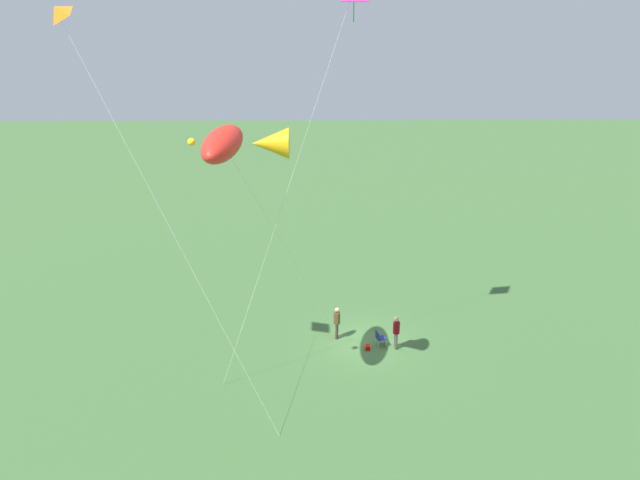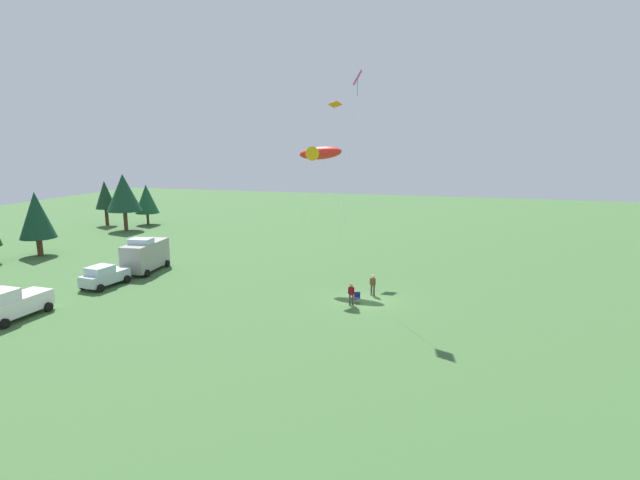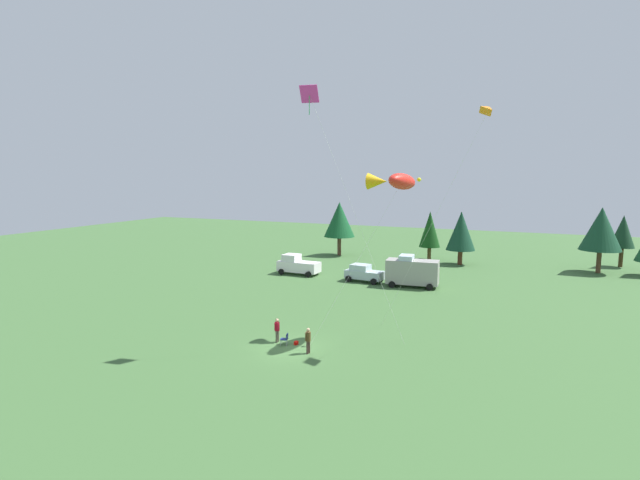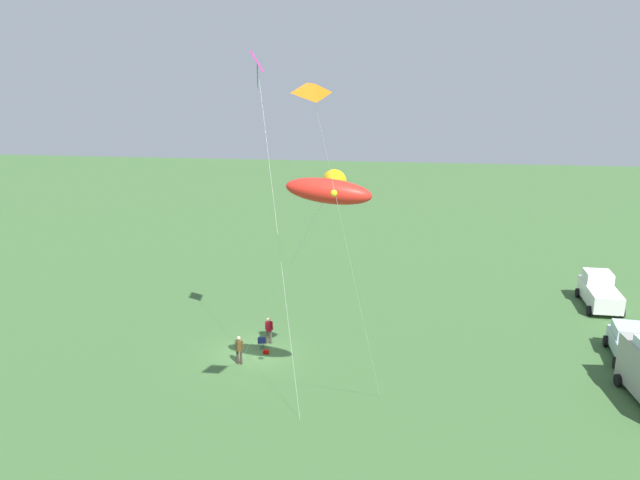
{
  "view_description": "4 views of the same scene",
  "coord_description": "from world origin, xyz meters",
  "px_view_note": "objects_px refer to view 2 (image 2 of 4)",
  "views": [
    {
      "loc": [
        2.84,
        28.87,
        15.52
      ],
      "look_at": [
        2.4,
        1.95,
        6.25
      ],
      "focal_mm": 35.0,
      "sensor_mm": 36.0,
      "label": 1
    },
    {
      "loc": [
        -37.16,
        -6.79,
        12.28
      ],
      "look_at": [
        0.9,
        3.91,
        4.48
      ],
      "focal_mm": 28.0,
      "sensor_mm": 36.0,
      "label": 2
    },
    {
      "loc": [
        14.89,
        -29.25,
        11.83
      ],
      "look_at": [
        -0.08,
        5.18,
        6.85
      ],
      "focal_mm": 28.0,
      "sensor_mm": 36.0,
      "label": 3
    },
    {
      "loc": [
        33.69,
        8.53,
        16.74
      ],
      "look_at": [
        2.45,
        4.49,
        7.95
      ],
      "focal_mm": 35.0,
      "sensor_mm": 36.0,
      "label": 4
    }
  ],
  "objects_px": {
    "kite_large_fish": "(319,153)",
    "kite_delta_orange": "(334,104)",
    "kite_diamond_rainbow": "(357,85)",
    "person_spectator": "(351,293)",
    "car_silver_compact": "(104,276)",
    "truck_white_pickup": "(12,304)",
    "van_motorhome_grey": "(145,255)",
    "person_kite_flyer": "(373,283)",
    "backpack_on_grass": "(354,298)",
    "folding_chair": "(357,297)"
  },
  "relations": [
    {
      "from": "person_spectator",
      "to": "car_silver_compact",
      "type": "relative_size",
      "value": 0.4
    },
    {
      "from": "truck_white_pickup",
      "to": "kite_diamond_rainbow",
      "type": "relative_size",
      "value": 0.29
    },
    {
      "from": "kite_diamond_rainbow",
      "to": "kite_delta_orange",
      "type": "bearing_deg",
      "value": 22.67
    },
    {
      "from": "van_motorhome_grey",
      "to": "kite_delta_orange",
      "type": "bearing_deg",
      "value": 112.28
    },
    {
      "from": "truck_white_pickup",
      "to": "car_silver_compact",
      "type": "bearing_deg",
      "value": 177.12
    },
    {
      "from": "truck_white_pickup",
      "to": "kite_large_fish",
      "type": "bearing_deg",
      "value": 135.01
    },
    {
      "from": "person_spectator",
      "to": "van_motorhome_grey",
      "type": "xyz_separation_m",
      "value": [
        4.68,
        21.23,
        0.62
      ]
    },
    {
      "from": "truck_white_pickup",
      "to": "kite_diamond_rainbow",
      "type": "height_order",
      "value": "kite_diamond_rainbow"
    },
    {
      "from": "car_silver_compact",
      "to": "kite_delta_orange",
      "type": "xyz_separation_m",
      "value": [
        14.0,
        -16.83,
        14.95
      ]
    },
    {
      "from": "backpack_on_grass",
      "to": "person_spectator",
      "type": "bearing_deg",
      "value": -176.01
    },
    {
      "from": "backpack_on_grass",
      "to": "kite_large_fish",
      "type": "height_order",
      "value": "kite_large_fish"
    },
    {
      "from": "van_motorhome_grey",
      "to": "truck_white_pickup",
      "type": "bearing_deg",
      "value": -9.59
    },
    {
      "from": "person_kite_flyer",
      "to": "truck_white_pickup",
      "type": "distance_m",
      "value": 26.49
    },
    {
      "from": "car_silver_compact",
      "to": "kite_diamond_rainbow",
      "type": "relative_size",
      "value": 0.25
    },
    {
      "from": "backpack_on_grass",
      "to": "truck_white_pickup",
      "type": "distance_m",
      "value": 24.72
    },
    {
      "from": "van_motorhome_grey",
      "to": "kite_large_fish",
      "type": "xyz_separation_m",
      "value": [
        2.49,
        -16.64,
        9.66
      ]
    },
    {
      "from": "person_kite_flyer",
      "to": "folding_chair",
      "type": "height_order",
      "value": "person_kite_flyer"
    },
    {
      "from": "car_silver_compact",
      "to": "backpack_on_grass",
      "type": "bearing_deg",
      "value": 102.55
    },
    {
      "from": "truck_white_pickup",
      "to": "kite_delta_orange",
      "type": "distance_m",
      "value": 32.17
    },
    {
      "from": "backpack_on_grass",
      "to": "kite_delta_orange",
      "type": "bearing_deg",
      "value": 21.62
    },
    {
      "from": "car_silver_compact",
      "to": "kite_large_fish",
      "type": "height_order",
      "value": "kite_large_fish"
    },
    {
      "from": "kite_large_fish",
      "to": "van_motorhome_grey",
      "type": "bearing_deg",
      "value": 98.49
    },
    {
      "from": "kite_large_fish",
      "to": "kite_diamond_rainbow",
      "type": "height_order",
      "value": "kite_diamond_rainbow"
    },
    {
      "from": "van_motorhome_grey",
      "to": "kite_diamond_rainbow",
      "type": "bearing_deg",
      "value": 79.26
    },
    {
      "from": "backpack_on_grass",
      "to": "car_silver_compact",
      "type": "height_order",
      "value": "car_silver_compact"
    },
    {
      "from": "folding_chair",
      "to": "truck_white_pickup",
      "type": "height_order",
      "value": "truck_white_pickup"
    },
    {
      "from": "folding_chair",
      "to": "van_motorhome_grey",
      "type": "distance_m",
      "value": 21.9
    },
    {
      "from": "person_kite_flyer",
      "to": "kite_delta_orange",
      "type": "distance_m",
      "value": 19.0
    },
    {
      "from": "kite_diamond_rainbow",
      "to": "van_motorhome_grey",
      "type": "bearing_deg",
      "value": 84.32
    },
    {
      "from": "van_motorhome_grey",
      "to": "kite_large_fish",
      "type": "bearing_deg",
      "value": 93.43
    },
    {
      "from": "van_motorhome_grey",
      "to": "kite_diamond_rainbow",
      "type": "distance_m",
      "value": 25.71
    },
    {
      "from": "kite_diamond_rainbow",
      "to": "backpack_on_grass",
      "type": "bearing_deg",
      "value": -168.65
    },
    {
      "from": "kite_large_fish",
      "to": "kite_delta_orange",
      "type": "relative_size",
      "value": 0.74
    },
    {
      "from": "person_spectator",
      "to": "backpack_on_grass",
      "type": "relative_size",
      "value": 5.44
    },
    {
      "from": "car_silver_compact",
      "to": "truck_white_pickup",
      "type": "bearing_deg",
      "value": 1.57
    },
    {
      "from": "folding_chair",
      "to": "kite_diamond_rainbow",
      "type": "bearing_deg",
      "value": -174.18
    },
    {
      "from": "folding_chair",
      "to": "kite_large_fish",
      "type": "bearing_deg",
      "value": -156.09
    },
    {
      "from": "folding_chair",
      "to": "truck_white_pickup",
      "type": "xyz_separation_m",
      "value": [
        -10.12,
        22.64,
        0.61
      ]
    },
    {
      "from": "person_kite_flyer",
      "to": "backpack_on_grass",
      "type": "distance_m",
      "value": 2.16
    },
    {
      "from": "person_spectator",
      "to": "car_silver_compact",
      "type": "bearing_deg",
      "value": -87.82
    },
    {
      "from": "car_silver_compact",
      "to": "van_motorhome_grey",
      "type": "height_order",
      "value": "van_motorhome_grey"
    },
    {
      "from": "kite_delta_orange",
      "to": "truck_white_pickup",
      "type": "bearing_deg",
      "value": 142.01
    },
    {
      "from": "truck_white_pickup",
      "to": "car_silver_compact",
      "type": "distance_m",
      "value": 8.54
    },
    {
      "from": "truck_white_pickup",
      "to": "van_motorhome_grey",
      "type": "bearing_deg",
      "value": 177.61
    },
    {
      "from": "person_spectator",
      "to": "kite_diamond_rainbow",
      "type": "distance_m",
      "value": 15.69
    },
    {
      "from": "backpack_on_grass",
      "to": "kite_diamond_rainbow",
      "type": "xyz_separation_m",
      "value": [
        1.16,
        0.23,
        16.38
      ]
    },
    {
      "from": "truck_white_pickup",
      "to": "van_motorhome_grey",
      "type": "height_order",
      "value": "van_motorhome_grey"
    },
    {
      "from": "person_spectator",
      "to": "person_kite_flyer",
      "type": "bearing_deg",
      "value": 158.76
    },
    {
      "from": "car_silver_compact",
      "to": "kite_large_fish",
      "type": "bearing_deg",
      "value": 121.7
    },
    {
      "from": "folding_chair",
      "to": "kite_diamond_rainbow",
      "type": "height_order",
      "value": "kite_diamond_rainbow"
    }
  ]
}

